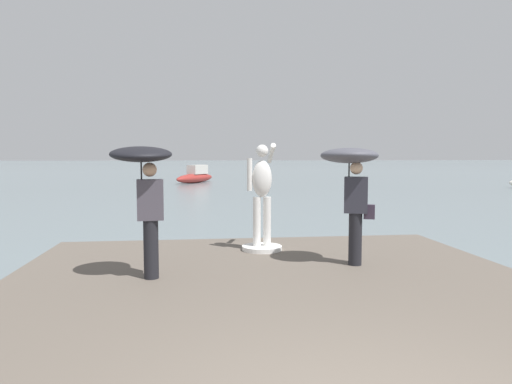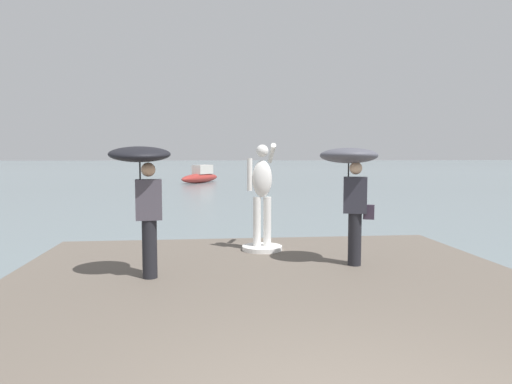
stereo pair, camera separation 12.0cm
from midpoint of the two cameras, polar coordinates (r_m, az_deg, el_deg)
ground_plane at (r=42.65m, az=-5.61°, el=1.42°), size 400.00×400.00×0.00m
pier at (r=5.38m, az=4.40°, el=-17.68°), size 7.97×10.60×0.40m
statue_white_figure at (r=8.96m, az=0.34°, el=-1.50°), size 0.78×0.95×2.08m
onlooker_left at (r=7.05m, az=-13.99°, el=1.71°), size 1.00×1.01×2.00m
onlooker_right at (r=7.88m, az=11.21°, el=2.27°), size 1.22×1.23×1.97m
boat_near at (r=39.15m, az=-7.50°, el=1.94°), size 3.69×5.39×1.48m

